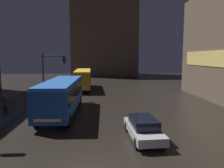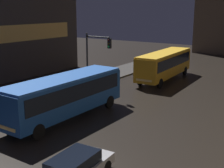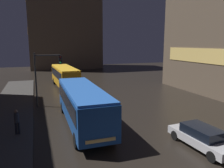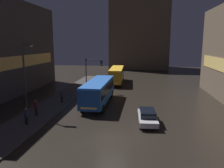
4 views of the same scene
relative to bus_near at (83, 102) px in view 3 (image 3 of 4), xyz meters
The scene contains 7 objects.
sidewalk_left 6.09m from the bus_near, behind, with size 4.00×48.00×0.15m.
building_far_backdrop 45.88m from the bus_near, 84.23° to the left, with size 18.07×12.00×24.60m.
bus_near is the anchor object (origin of this frame).
bus_far 15.56m from the bus_near, 87.74° to the left, with size 2.87×10.54×3.10m.
car_taxi 8.94m from the bus_near, 45.57° to the right, with size 2.02×4.61×1.37m.
pedestrian_far 4.90m from the bus_near, behind, with size 0.47×0.47×1.78m.
traffic_light_main 7.49m from the bus_near, 109.43° to the left, with size 2.78×0.35×5.58m.
Camera 3 is at (-6.55, -6.15, 6.45)m, focal length 35.00 mm.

